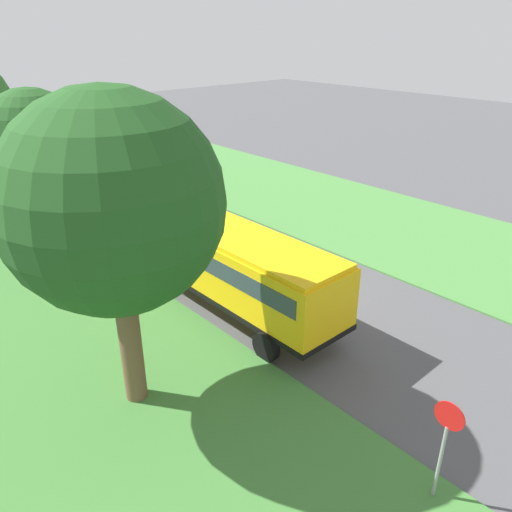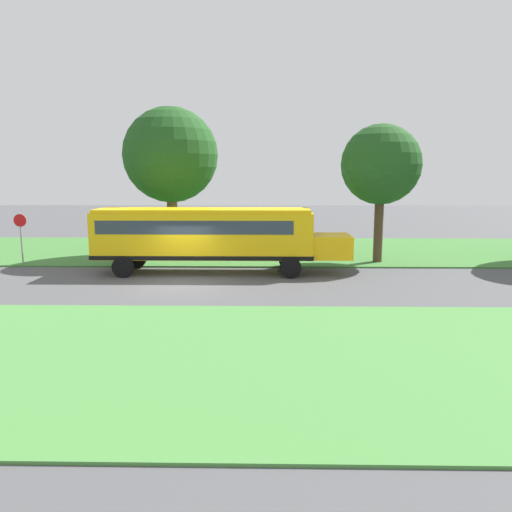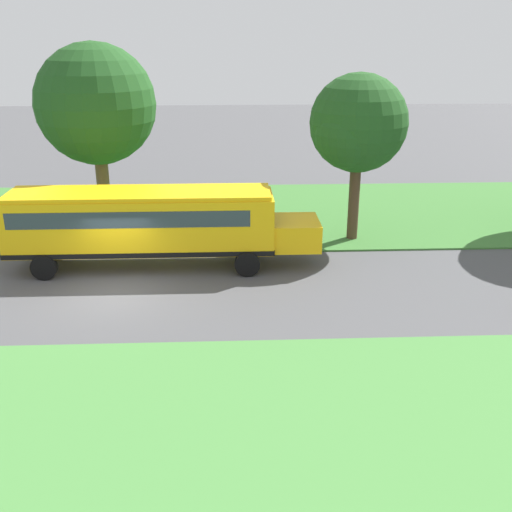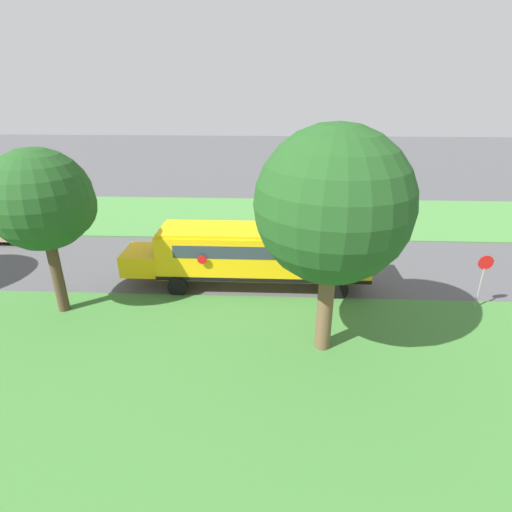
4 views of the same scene
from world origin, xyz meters
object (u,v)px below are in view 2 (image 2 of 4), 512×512
school_bus (210,234)px  oak_tree_roadside_mid (379,167)px  oak_tree_beside_bus (169,155)px  stop_sign (21,233)px

school_bus → oak_tree_roadside_mid: 9.77m
school_bus → oak_tree_roadside_mid: (-2.82, 8.76, 3.29)m
oak_tree_beside_bus → stop_sign: oak_tree_beside_bus is taller
stop_sign → oak_tree_roadside_mid: bearing=92.7°
school_bus → stop_sign: bearing=-100.7°
school_bus → oak_tree_beside_bus: bearing=-151.2°
school_bus → oak_tree_roadside_mid: size_ratio=1.66×
oak_tree_beside_bus → oak_tree_roadside_mid: size_ratio=1.16×
school_bus → stop_sign: (-1.94, -10.28, -0.19)m
school_bus → stop_sign: 10.46m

